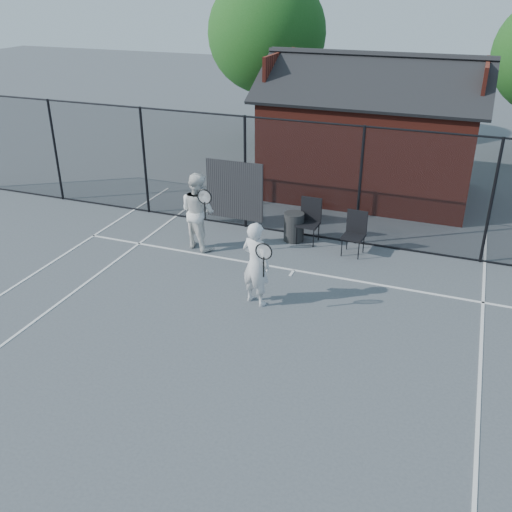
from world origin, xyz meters
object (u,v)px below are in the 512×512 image
(player_front, at_px, (256,264))
(player_back, at_px, (198,211))
(waste_bin, at_px, (294,227))
(chair_left, at_px, (354,235))
(chair_right, at_px, (308,222))
(clubhouse, at_px, (370,141))

(player_front, height_order, player_back, player_back)
(player_front, relative_size, waste_bin, 2.41)
(player_back, relative_size, chair_left, 1.83)
(chair_right, bearing_deg, waste_bin, -178.26)
(clubhouse, height_order, player_front, clubhouse)
(player_front, distance_m, waste_bin, 3.31)
(player_back, bearing_deg, chair_left, 14.11)
(player_front, xyz_separation_m, player_back, (-2.30, 2.06, 0.06))
(clubhouse, xyz_separation_m, chair_left, (0.57, -4.68, -1.08))
(clubhouse, bearing_deg, player_back, -118.98)
(player_front, height_order, chair_right, player_front)
(player_front, xyz_separation_m, waste_bin, (-0.21, 3.26, -0.53))
(player_back, bearing_deg, waste_bin, 29.97)
(player_front, distance_m, chair_right, 3.29)
(clubhouse, bearing_deg, waste_bin, -102.98)
(clubhouse, distance_m, chair_right, 4.57)
(player_front, relative_size, chair_right, 1.61)
(clubhouse, height_order, waste_bin, clubhouse)
(clubhouse, relative_size, chair_left, 6.21)
(clubhouse, bearing_deg, chair_left, -83.05)
(chair_right, distance_m, waste_bin, 0.41)
(player_back, height_order, waste_bin, player_back)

